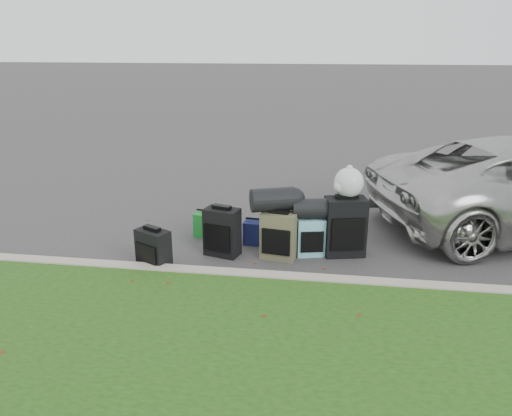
# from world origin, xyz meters

# --- Properties ---
(ground) EXTENTS (120.00, 120.00, 0.00)m
(ground) POSITION_xyz_m (0.00, 0.00, 0.00)
(ground) COLOR #383535
(ground) RESTS_ON ground
(curb) EXTENTS (120.00, 0.18, 0.15)m
(curb) POSITION_xyz_m (0.00, -1.00, 0.07)
(curb) COLOR #9E937F
(curb) RESTS_ON ground
(suitcase_small_black) EXTENTS (0.49, 0.40, 0.53)m
(suitcase_small_black) POSITION_xyz_m (-1.25, -0.79, 0.27)
(suitcase_small_black) COLOR black
(suitcase_small_black) RESTS_ON ground
(suitcase_large_black_left) EXTENTS (0.51, 0.38, 0.65)m
(suitcase_large_black_left) POSITION_xyz_m (-0.50, -0.20, 0.32)
(suitcase_large_black_left) COLOR black
(suitcase_large_black_left) RESTS_ON ground
(suitcase_olive) EXTENTS (0.50, 0.35, 0.63)m
(suitcase_olive) POSITION_xyz_m (0.26, -0.19, 0.31)
(suitcase_olive) COLOR #44422D
(suitcase_olive) RESTS_ON ground
(suitcase_teal) EXTENTS (0.40, 0.29, 0.52)m
(suitcase_teal) POSITION_xyz_m (0.67, -0.04, 0.26)
(suitcase_teal) COLOR #5A96A9
(suitcase_teal) RESTS_ON ground
(suitcase_large_black_right) EXTENTS (0.59, 0.43, 0.79)m
(suitcase_large_black_right) POSITION_xyz_m (1.12, 0.04, 0.40)
(suitcase_large_black_right) COLOR black
(suitcase_large_black_right) RESTS_ON ground
(tote_green) EXTENTS (0.35, 0.30, 0.35)m
(tote_green) POSITION_xyz_m (-0.88, 0.44, 0.18)
(tote_green) COLOR #1D822A
(tote_green) RESTS_ON ground
(tote_navy) EXTENTS (0.33, 0.27, 0.33)m
(tote_navy) POSITION_xyz_m (-0.12, 0.25, 0.17)
(tote_navy) COLOR #161C4E
(tote_navy) RESTS_ON ground
(duffel_left) EXTENTS (0.65, 0.49, 0.31)m
(duffel_left) POSITION_xyz_m (0.17, -0.11, 0.78)
(duffel_left) COLOR black
(duffel_left) RESTS_ON suitcase_olive
(duffel_right) EXTENTS (0.52, 0.35, 0.27)m
(duffel_right) POSITION_xyz_m (0.67, -0.04, 0.66)
(duffel_right) COLOR black
(duffel_right) RESTS_ON suitcase_teal
(trash_bag) EXTENTS (0.39, 0.39, 0.39)m
(trash_bag) POSITION_xyz_m (1.14, 0.11, 0.99)
(trash_bag) COLOR silver
(trash_bag) RESTS_ON suitcase_large_black_right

